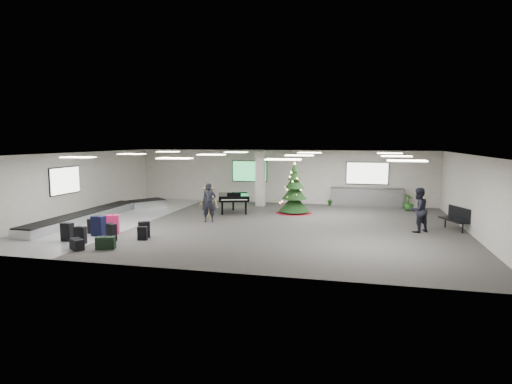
% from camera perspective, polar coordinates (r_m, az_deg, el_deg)
% --- Properties ---
extents(ground, '(18.00, 18.00, 0.00)m').
position_cam_1_polar(ground, '(19.32, -0.24, -4.40)').
color(ground, '#3B3735').
rests_on(ground, ground).
extents(room_envelope, '(18.02, 14.02, 3.21)m').
position_cam_1_polar(room_envelope, '(19.74, -0.85, 2.68)').
color(room_envelope, '#A8A499').
rests_on(room_envelope, ground).
extents(baggage_carousel, '(2.28, 9.71, 0.43)m').
position_cam_1_polar(baggage_carousel, '(22.38, -20.21, -2.71)').
color(baggage_carousel, silver).
rests_on(baggage_carousel, ground).
extents(service_counter, '(4.05, 0.65, 1.08)m').
position_cam_1_polar(service_counter, '(25.27, 14.53, -0.68)').
color(service_counter, silver).
rests_on(service_counter, ground).
extents(suitcase_0, '(0.43, 0.27, 0.66)m').
position_cam_1_polar(suitcase_0, '(17.05, -22.38, -5.35)').
color(suitcase_0, black).
rests_on(suitcase_0, ground).
extents(suitcase_1, '(0.47, 0.38, 0.67)m').
position_cam_1_polar(suitcase_1, '(17.22, -18.71, -5.07)').
color(suitcase_1, black).
rests_on(suitcase_1, ground).
extents(pink_suitcase, '(0.56, 0.45, 0.80)m').
position_cam_1_polar(pink_suitcase, '(18.41, -18.54, -4.10)').
color(pink_suitcase, '#FF216A').
rests_on(pink_suitcase, ground).
extents(suitcase_3, '(0.48, 0.44, 0.66)m').
position_cam_1_polar(suitcase_3, '(17.32, -14.70, -4.88)').
color(suitcase_3, black).
rests_on(suitcase_3, ground).
extents(navy_suitcase, '(0.55, 0.36, 0.83)m').
position_cam_1_polar(navy_suitcase, '(18.12, -20.26, -4.30)').
color(navy_suitcase, black).
rests_on(navy_suitcase, ground).
extents(suitcase_5, '(0.49, 0.31, 0.71)m').
position_cam_1_polar(suitcase_5, '(17.72, -23.86, -4.90)').
color(suitcase_5, black).
rests_on(suitcase_5, ground).
extents(green_duffel, '(0.71, 0.50, 0.45)m').
position_cam_1_polar(green_duffel, '(16.00, -19.42, -6.41)').
color(green_duffel, black).
rests_on(green_duffel, ground).
extents(suitcase_7, '(0.39, 0.25, 0.54)m').
position_cam_1_polar(suitcase_7, '(16.94, -14.90, -5.36)').
color(suitcase_7, black).
rests_on(suitcase_7, ground).
extents(suitcase_8, '(0.45, 0.30, 0.63)m').
position_cam_1_polar(suitcase_8, '(18.67, -20.90, -4.30)').
color(suitcase_8, black).
rests_on(suitcase_8, ground).
extents(black_duffel, '(0.66, 0.58, 0.40)m').
position_cam_1_polar(black_duffel, '(16.25, -22.77, -6.45)').
color(black_duffel, black).
rests_on(black_duffel, ground).
extents(christmas_tree, '(1.91, 1.91, 2.72)m').
position_cam_1_polar(christmas_tree, '(22.36, 5.13, -0.45)').
color(christmas_tree, '#67090B').
rests_on(christmas_tree, ground).
extents(grand_piano, '(2.06, 2.37, 1.14)m').
position_cam_1_polar(grand_piano, '(22.45, -3.01, -0.71)').
color(grand_piano, black).
rests_on(grand_piano, ground).
extents(bench, '(1.08, 1.65, 0.99)m').
position_cam_1_polar(bench, '(19.97, 25.21, -3.07)').
color(bench, black).
rests_on(bench, ground).
extents(traveler_a, '(0.75, 0.60, 1.81)m').
position_cam_1_polar(traveler_a, '(20.00, -6.29, -1.41)').
color(traveler_a, black).
rests_on(traveler_a, ground).
extents(traveler_b, '(1.24, 0.93, 1.71)m').
position_cam_1_polar(traveler_b, '(20.81, -6.30, -1.23)').
color(traveler_b, '#806E4F').
rests_on(traveler_b, ground).
extents(traveler_bench, '(1.14, 1.12, 1.86)m').
position_cam_1_polar(traveler_bench, '(18.87, 20.81, -2.26)').
color(traveler_bench, black).
rests_on(traveler_bench, ground).
extents(potted_plant_left, '(0.54, 0.55, 0.78)m').
position_cam_1_polar(potted_plant_left, '(25.18, 9.98, -0.94)').
color(potted_plant_left, '#194516').
rests_on(potted_plant_left, ground).
extents(potted_plant_right, '(0.71, 0.71, 0.91)m').
position_cam_1_polar(potted_plant_right, '(24.48, 19.70, -1.32)').
color(potted_plant_right, '#194516').
rests_on(potted_plant_right, ground).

